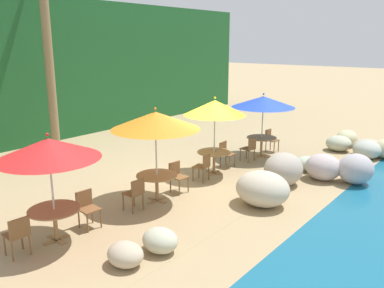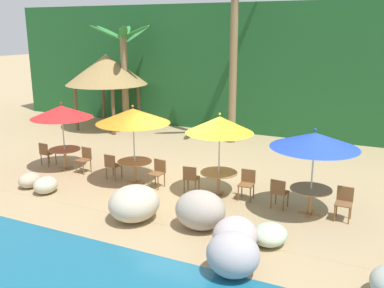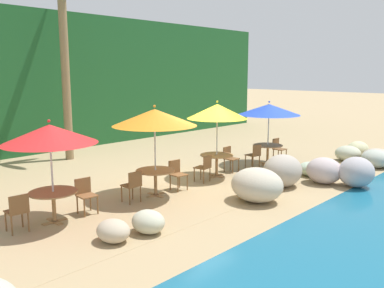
{
  "view_description": "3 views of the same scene",
  "coord_description": "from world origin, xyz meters",
  "px_view_note": "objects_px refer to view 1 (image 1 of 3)",
  "views": [
    {
      "loc": [
        -9.02,
        -7.38,
        4.22
      ],
      "look_at": [
        0.33,
        0.07,
        1.15
      ],
      "focal_mm": 37.74,
      "sensor_mm": 36.0,
      "label": 1
    },
    {
      "loc": [
        5.77,
        -11.43,
        4.86
      ],
      "look_at": [
        0.21,
        0.24,
        1.39
      ],
      "focal_mm": 40.45,
      "sensor_mm": 36.0,
      "label": 2
    },
    {
      "loc": [
        -9.18,
        -8.74,
        3.46
      ],
      "look_at": [
        -0.0,
        -0.17,
        1.27
      ],
      "focal_mm": 39.0,
      "sensor_mm": 36.0,
      "label": 3
    }
  ],
  "objects_px": {
    "umbrella_yellow": "(215,108)",
    "dining_table_orange": "(157,179)",
    "dining_table_red": "(55,214)",
    "dining_table_yellow": "(214,155)",
    "umbrella_orange": "(155,121)",
    "chair_red_seaward": "(87,206)",
    "chair_red_inland": "(18,234)",
    "dining_table_blue": "(262,141)",
    "umbrella_blue": "(263,102)",
    "palm_tree_second": "(47,30)",
    "umbrella_red": "(48,149)",
    "chair_blue_inland": "(250,148)",
    "chair_yellow_seaward": "(226,152)",
    "chair_yellow_inland": "(204,165)",
    "chair_orange_inland": "(135,192)",
    "chair_blue_seaward": "(270,139)",
    "chair_orange_seaward": "(177,175)"
  },
  "relations": [
    {
      "from": "umbrella_red",
      "to": "palm_tree_second",
      "type": "relative_size",
      "value": 0.34
    },
    {
      "from": "chair_red_seaward",
      "to": "chair_red_inland",
      "type": "distance_m",
      "value": 1.71
    },
    {
      "from": "umbrella_red",
      "to": "chair_red_seaward",
      "type": "height_order",
      "value": "umbrella_red"
    },
    {
      "from": "chair_red_seaward",
      "to": "dining_table_yellow",
      "type": "distance_m",
      "value": 5.02
    },
    {
      "from": "umbrella_blue",
      "to": "chair_blue_seaward",
      "type": "xyz_separation_m",
      "value": [
        0.85,
        0.08,
        -1.56
      ]
    },
    {
      "from": "chair_yellow_seaward",
      "to": "dining_table_blue",
      "type": "height_order",
      "value": "chair_yellow_seaward"
    },
    {
      "from": "umbrella_red",
      "to": "chair_orange_inland",
      "type": "bearing_deg",
      "value": -5.46
    },
    {
      "from": "chair_orange_seaward",
      "to": "dining_table_red",
      "type": "bearing_deg",
      "value": 177.99
    },
    {
      "from": "chair_red_seaward",
      "to": "umbrella_orange",
      "type": "xyz_separation_m",
      "value": [
        2.16,
        -0.17,
        1.7
      ]
    },
    {
      "from": "dining_table_orange",
      "to": "chair_yellow_seaward",
      "type": "relative_size",
      "value": 1.26
    },
    {
      "from": "dining_table_red",
      "to": "dining_table_yellow",
      "type": "xyz_separation_m",
      "value": [
        5.87,
        -0.01,
        0.0
      ]
    },
    {
      "from": "chair_red_seaward",
      "to": "chair_orange_inland",
      "type": "height_order",
      "value": "same"
    },
    {
      "from": "dining_table_orange",
      "to": "chair_yellow_seaward",
      "type": "bearing_deg",
      "value": 4.14
    },
    {
      "from": "umbrella_orange",
      "to": "chair_yellow_seaward",
      "type": "xyz_separation_m",
      "value": [
        3.7,
        0.27,
        -1.7
      ]
    },
    {
      "from": "chair_red_inland",
      "to": "dining_table_yellow",
      "type": "relative_size",
      "value": 0.79
    },
    {
      "from": "chair_red_inland",
      "to": "dining_table_blue",
      "type": "xyz_separation_m",
      "value": [
        9.46,
        -0.2,
        0.1
      ]
    },
    {
      "from": "chair_orange_inland",
      "to": "umbrella_yellow",
      "type": "relative_size",
      "value": 0.34
    },
    {
      "from": "dining_table_red",
      "to": "chair_red_inland",
      "type": "height_order",
      "value": "chair_red_inland"
    },
    {
      "from": "chair_orange_seaward",
      "to": "umbrella_blue",
      "type": "distance_m",
      "value": 4.98
    },
    {
      "from": "umbrella_red",
      "to": "umbrella_orange",
      "type": "xyz_separation_m",
      "value": [
        3.02,
        -0.15,
        0.14
      ]
    },
    {
      "from": "dining_table_red",
      "to": "umbrella_blue",
      "type": "xyz_separation_m",
      "value": [
        8.6,
        -0.23,
        1.45
      ]
    },
    {
      "from": "dining_table_red",
      "to": "chair_blue_seaward",
      "type": "xyz_separation_m",
      "value": [
        9.46,
        -0.15,
        -0.1
      ]
    },
    {
      "from": "dining_table_red",
      "to": "dining_table_blue",
      "type": "distance_m",
      "value": 8.61
    },
    {
      "from": "chair_red_inland",
      "to": "umbrella_orange",
      "type": "bearing_deg",
      "value": -1.79
    },
    {
      "from": "chair_red_seaward",
      "to": "palm_tree_second",
      "type": "distance_m",
      "value": 7.95
    },
    {
      "from": "chair_orange_inland",
      "to": "chair_yellow_seaward",
      "type": "distance_m",
      "value": 4.57
    },
    {
      "from": "umbrella_yellow",
      "to": "dining_table_red",
      "type": "bearing_deg",
      "value": 179.95
    },
    {
      "from": "chair_red_seaward",
      "to": "dining_table_blue",
      "type": "distance_m",
      "value": 7.75
    },
    {
      "from": "dining_table_yellow",
      "to": "chair_blue_inland",
      "type": "bearing_deg",
      "value": -6.63
    },
    {
      "from": "chair_orange_inland",
      "to": "dining_table_yellow",
      "type": "bearing_deg",
      "value": 3.11
    },
    {
      "from": "chair_blue_seaward",
      "to": "chair_blue_inland",
      "type": "bearing_deg",
      "value": -177.59
    },
    {
      "from": "umbrella_red",
      "to": "chair_blue_inland",
      "type": "relative_size",
      "value": 2.77
    },
    {
      "from": "dining_table_red",
      "to": "chair_red_inland",
      "type": "distance_m",
      "value": 0.86
    },
    {
      "from": "chair_yellow_inland",
      "to": "chair_blue_seaward",
      "type": "xyz_separation_m",
      "value": [
        4.41,
        0.05,
        0.0
      ]
    },
    {
      "from": "dining_table_blue",
      "to": "umbrella_blue",
      "type": "bearing_deg",
      "value": -172.87
    },
    {
      "from": "dining_table_blue",
      "to": "chair_orange_seaward",
      "type": "bearing_deg",
      "value": 178.89
    },
    {
      "from": "umbrella_yellow",
      "to": "dining_table_orange",
      "type": "bearing_deg",
      "value": -177.09
    },
    {
      "from": "chair_red_inland",
      "to": "chair_yellow_seaward",
      "type": "bearing_deg",
      "value": 1.12
    },
    {
      "from": "dining_table_red",
      "to": "umbrella_yellow",
      "type": "distance_m",
      "value": 6.08
    },
    {
      "from": "chair_orange_seaward",
      "to": "chair_blue_inland",
      "type": "bearing_deg",
      "value": -1.29
    },
    {
      "from": "umbrella_orange",
      "to": "umbrella_yellow",
      "type": "relative_size",
      "value": 1.01
    },
    {
      "from": "umbrella_blue",
      "to": "chair_red_seaward",
      "type": "bearing_deg",
      "value": 178.16
    },
    {
      "from": "chair_red_inland",
      "to": "umbrella_blue",
      "type": "relative_size",
      "value": 0.36
    },
    {
      "from": "chair_yellow_inland",
      "to": "chair_blue_inland",
      "type": "bearing_deg",
      "value": -0.47
    },
    {
      "from": "dining_table_yellow",
      "to": "umbrella_orange",
      "type": "bearing_deg",
      "value": -177.09
    },
    {
      "from": "umbrella_red",
      "to": "chair_yellow_inland",
      "type": "distance_m",
      "value": 5.28
    },
    {
      "from": "umbrella_orange",
      "to": "dining_table_yellow",
      "type": "distance_m",
      "value": 3.28
    },
    {
      "from": "umbrella_orange",
      "to": "dining_table_blue",
      "type": "distance_m",
      "value": 5.81
    },
    {
      "from": "umbrella_red",
      "to": "chair_red_seaward",
      "type": "xyz_separation_m",
      "value": [
        0.85,
        0.02,
        -1.56
      ]
    },
    {
      "from": "umbrella_orange",
      "to": "palm_tree_second",
      "type": "relative_size",
      "value": 0.36
    }
  ]
}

